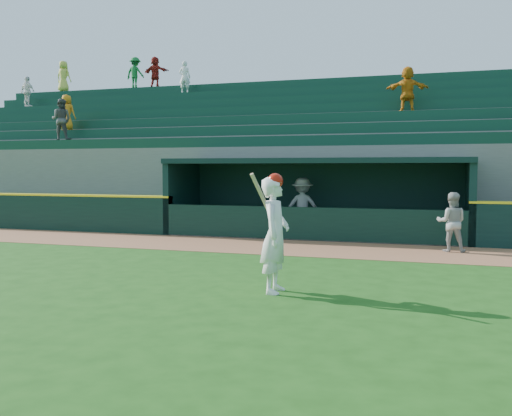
% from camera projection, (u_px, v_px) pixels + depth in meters
% --- Properties ---
extents(ground, '(120.00, 120.00, 0.00)m').
position_uv_depth(ground, '(230.00, 282.00, 10.80)').
color(ground, '#1B4912').
rests_on(ground, ground).
extents(warning_track, '(40.00, 3.00, 0.01)m').
position_uv_depth(warning_track, '(294.00, 248.00, 15.45)').
color(warning_track, '#905A39').
rests_on(warning_track, ground).
extents(dugout_player_front, '(0.75, 0.58, 1.54)m').
position_uv_depth(dugout_player_front, '(452.00, 222.00, 14.63)').
color(dugout_player_front, '#A6A6A0').
rests_on(dugout_player_front, ground).
extents(dugout_player_inside, '(1.33, 0.96, 1.85)m').
position_uv_depth(dugout_player_inside, '(302.00, 206.00, 18.37)').
color(dugout_player_inside, '#A7A7A1').
rests_on(dugout_player_inside, ground).
extents(dugout, '(9.40, 2.80, 2.46)m').
position_uv_depth(dugout, '(317.00, 193.00, 18.30)').
color(dugout, slate).
rests_on(dugout, ground).
extents(stands, '(34.50, 6.32, 7.52)m').
position_uv_depth(stands, '(340.00, 162.00, 22.57)').
color(stands, slate).
rests_on(stands, ground).
extents(batter_at_plate, '(0.58, 0.83, 2.08)m').
position_uv_depth(batter_at_plate, '(275.00, 233.00, 9.83)').
color(batter_at_plate, white).
rests_on(batter_at_plate, ground).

